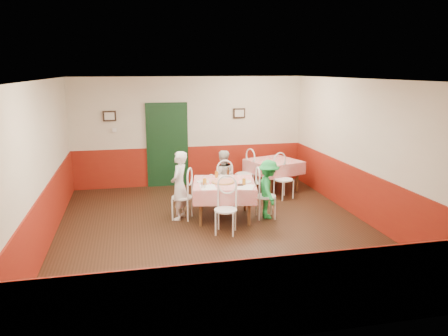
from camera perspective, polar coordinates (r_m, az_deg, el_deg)
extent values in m
plane|color=black|center=(8.37, -0.92, -8.07)|extent=(7.00, 7.00, 0.00)
plane|color=white|center=(7.82, -0.99, 11.48)|extent=(7.00, 7.00, 0.00)
cube|color=beige|center=(11.38, -4.46, 4.78)|extent=(6.00, 0.10, 2.80)
cube|color=beige|center=(4.71, 7.56, -6.90)|extent=(6.00, 0.10, 2.80)
cube|color=beige|center=(7.96, -22.64, 0.35)|extent=(0.10, 7.00, 2.80)
cube|color=beige|center=(9.05, 18.02, 2.11)|extent=(0.10, 7.00, 2.80)
cube|color=maroon|center=(11.53, -4.37, 0.33)|extent=(6.00, 0.03, 1.00)
cube|color=maroon|center=(5.10, 7.20, -16.41)|extent=(6.00, 0.03, 1.00)
cube|color=maroon|center=(8.18, -21.99, -5.81)|extent=(0.03, 7.00, 1.00)
cube|color=maroon|center=(9.24, 17.56, -3.38)|extent=(0.03, 7.00, 1.00)
cube|color=black|center=(11.32, -7.41, 2.87)|extent=(0.96, 0.06, 2.10)
cube|color=black|center=(11.18, -14.73, 6.58)|extent=(0.32, 0.03, 0.26)
cube|color=black|center=(11.53, 2.00, 7.16)|extent=(0.32, 0.03, 0.26)
cube|color=white|center=(11.22, -14.12, 4.83)|extent=(0.10, 0.03, 0.10)
cube|color=red|center=(8.89, 0.00, -4.25)|extent=(1.42, 1.42, 0.77)
cube|color=red|center=(11.03, 6.48, -0.95)|extent=(1.43, 1.43, 0.77)
cylinder|color=#B74723|center=(8.73, -0.14, -1.82)|extent=(0.52, 0.52, 0.03)
cylinder|color=white|center=(8.78, -2.74, -1.81)|extent=(0.29, 0.29, 0.01)
cylinder|color=white|center=(8.78, 2.79, -1.82)|extent=(0.29, 0.29, 0.01)
cylinder|color=white|center=(9.18, -0.06, -1.15)|extent=(0.29, 0.29, 0.01)
cylinder|color=#BF7219|center=(8.53, -2.54, -1.83)|extent=(0.08, 0.08, 0.13)
cylinder|color=#BF7219|center=(8.56, 2.62, -1.80)|extent=(0.08, 0.08, 0.13)
cylinder|color=#BF7219|center=(9.14, -0.97, -0.85)|extent=(0.08, 0.08, 0.13)
cylinder|color=#381C0A|center=(9.15, 0.53, -0.60)|extent=(0.06, 0.06, 0.20)
cylinder|color=silver|center=(8.33, -2.89, -2.35)|extent=(0.04, 0.04, 0.09)
cylinder|color=silver|center=(8.32, -2.53, -2.36)|extent=(0.04, 0.04, 0.09)
cylinder|color=#B23319|center=(8.45, -2.90, -2.14)|extent=(0.04, 0.04, 0.09)
cube|color=white|center=(8.40, -2.12, -2.53)|extent=(0.32, 0.41, 0.00)
cube|color=white|center=(8.42, 2.87, -2.49)|extent=(0.43, 0.48, 0.00)
cube|color=black|center=(8.54, 2.15, -2.21)|extent=(0.12, 0.11, 0.02)
imported|color=gray|center=(8.81, -5.86, -2.28)|extent=(0.52, 0.60, 1.39)
imported|color=gray|center=(9.69, -0.19, -1.30)|extent=(0.62, 0.49, 1.24)
imported|color=gray|center=(8.90, 5.81, -2.77)|extent=(0.55, 0.83, 1.20)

